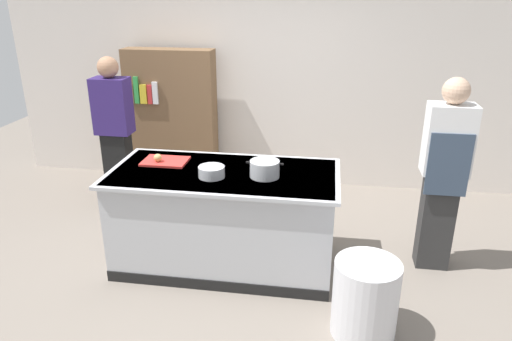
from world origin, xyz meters
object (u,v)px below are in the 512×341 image
object	(u,v)px
person_chef	(444,172)
bookshelf	(172,118)
onion	(158,158)
stock_pot	(265,169)
mixing_bowl	(212,172)
trash_bin	(365,298)
person_guest	(115,132)

from	to	relation	value
person_chef	bookshelf	distance (m)	3.31
onion	stock_pot	xyz separation A→B (m)	(0.99, -0.16, 0.01)
onion	stock_pot	bearing A→B (deg)	-9.18
stock_pot	person_chef	distance (m)	1.53
stock_pot	mixing_bowl	world-z (taller)	stock_pot
bookshelf	mixing_bowl	bearing A→B (deg)	-62.90
onion	person_chef	world-z (taller)	person_chef
stock_pot	person_chef	bearing A→B (deg)	11.53
stock_pot	mixing_bowl	xyz separation A→B (m)	(-0.44, -0.07, -0.02)
onion	mixing_bowl	size ratio (longest dim) A/B	0.33
mixing_bowl	bookshelf	world-z (taller)	bookshelf
stock_pot	trash_bin	size ratio (longest dim) A/B	0.54
person_guest	bookshelf	world-z (taller)	person_guest
onion	bookshelf	xyz separation A→B (m)	(-0.43, 1.69, -0.10)
onion	person_chef	xyz separation A→B (m)	(2.49, 0.15, -0.04)
stock_pot	bookshelf	distance (m)	2.34
stock_pot	person_guest	bearing A→B (deg)	150.71
onion	mixing_bowl	distance (m)	0.60
mixing_bowl	trash_bin	distance (m)	1.57
onion	stock_pot	distance (m)	1.00
trash_bin	bookshelf	size ratio (longest dim) A/B	0.34
onion	person_guest	bearing A→B (deg)	133.30
bookshelf	person_chef	bearing A→B (deg)	-27.88
onion	trash_bin	bearing A→B (deg)	-25.75
stock_pot	onion	bearing A→B (deg)	170.82
stock_pot	person_chef	world-z (taller)	person_chef
mixing_bowl	bookshelf	size ratio (longest dim) A/B	0.13
onion	bookshelf	distance (m)	1.75
onion	bookshelf	world-z (taller)	bookshelf
mixing_bowl	person_guest	size ratio (longest dim) A/B	0.13
mixing_bowl	person_chef	distance (m)	1.97
stock_pot	person_guest	xyz separation A→B (m)	(-1.78, 1.00, -0.06)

